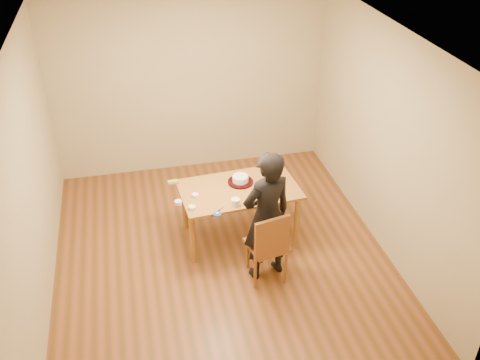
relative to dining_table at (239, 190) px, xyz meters
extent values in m
cube|color=brown|center=(-0.29, -0.30, -0.73)|extent=(4.00, 4.50, 0.00)
cube|color=silver|center=(-0.29, -0.30, 1.97)|extent=(4.00, 4.50, 0.00)
cube|color=tan|center=(-0.29, 1.95, 0.62)|extent=(4.00, 0.00, 2.70)
cube|color=tan|center=(-2.29, -0.30, 0.62)|extent=(0.00, 4.50, 2.70)
cube|color=tan|center=(1.71, -0.30, 0.62)|extent=(0.00, 4.50, 2.70)
cube|color=brown|center=(0.00, 0.00, 0.00)|extent=(1.49, 0.96, 0.04)
cube|color=brown|center=(0.15, -0.78, -0.28)|extent=(0.50, 0.50, 0.04)
cylinder|color=#B20B29|center=(0.05, 0.12, 0.03)|extent=(0.32, 0.32, 0.02)
cylinder|color=white|center=(0.05, 0.12, 0.07)|extent=(0.20, 0.20, 0.06)
ellipsoid|color=white|center=(0.05, 0.12, 0.12)|extent=(0.20, 0.20, 0.03)
cylinder|color=white|center=(-0.12, -0.34, 0.06)|extent=(0.10, 0.10, 0.09)
cylinder|color=#1A3BA9|center=(-0.36, -0.47, 0.02)|extent=(0.10, 0.10, 0.01)
ellipsoid|color=white|center=(-0.36, -0.47, 0.03)|extent=(0.04, 0.04, 0.02)
cylinder|color=white|center=(-0.63, -0.31, 0.04)|extent=(0.08, 0.08, 0.04)
cylinder|color=white|center=(-0.55, -0.06, 0.04)|extent=(0.08, 0.08, 0.04)
cylinder|color=white|center=(-0.77, -0.16, 0.04)|extent=(0.09, 0.09, 0.04)
cube|color=#EE38C4|center=(-0.77, 0.29, 0.03)|extent=(0.13, 0.07, 0.02)
cube|color=#429C1C|center=(-0.78, 0.29, 0.05)|extent=(0.13, 0.07, 0.02)
cube|color=black|center=(-0.37, -0.45, 0.02)|extent=(0.12, 0.11, 0.01)
imported|color=black|center=(0.15, -0.73, 0.09)|extent=(0.67, 0.53, 1.63)
camera|label=1|loc=(-1.20, -5.33, 3.60)|focal=40.00mm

